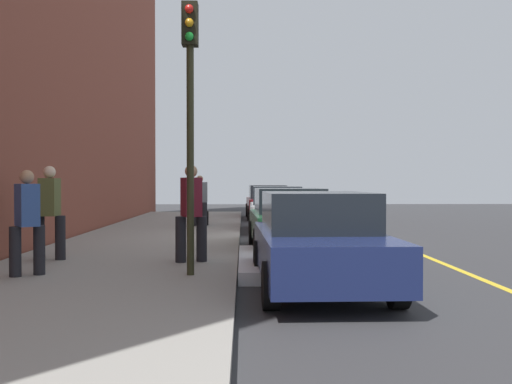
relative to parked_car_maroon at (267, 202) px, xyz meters
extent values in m
plane|color=#333335|center=(10.66, -0.20, -0.76)|extent=(56.00, 56.00, 0.00)
cube|color=gray|center=(10.66, -3.50, -0.68)|extent=(28.00, 4.60, 0.15)
cube|color=gold|center=(10.66, 3.00, -0.75)|extent=(28.00, 0.14, 0.01)
cube|color=white|center=(15.76, -0.90, -0.65)|extent=(4.16, 0.56, 0.22)
cylinder|color=black|center=(1.46, 0.87, -0.44)|extent=(0.64, 0.23, 0.64)
cylinder|color=black|center=(1.49, -0.81, -0.44)|extent=(0.64, 0.23, 0.64)
cylinder|color=black|center=(-1.36, 0.81, -0.44)|extent=(0.64, 0.23, 0.64)
cylinder|color=black|center=(-1.33, -0.87, -0.44)|extent=(0.64, 0.23, 0.64)
cube|color=maroon|center=(0.07, 0.00, -0.17)|extent=(4.59, 1.89, 0.64)
cube|color=black|center=(-0.16, 0.00, 0.45)|extent=(2.40, 1.65, 0.60)
cylinder|color=black|center=(8.29, 0.86, -0.44)|extent=(0.64, 0.23, 0.64)
cylinder|color=black|center=(8.26, -0.82, -0.44)|extent=(0.64, 0.23, 0.64)
cylinder|color=black|center=(5.58, 0.90, -0.44)|extent=(0.64, 0.23, 0.64)
cylinder|color=black|center=(5.56, -0.78, -0.44)|extent=(0.64, 0.23, 0.64)
cube|color=white|center=(6.92, 0.04, -0.17)|extent=(4.39, 1.87, 0.64)
cube|color=black|center=(6.70, 0.04, 0.45)|extent=(2.29, 1.63, 0.60)
cylinder|color=black|center=(14.03, 0.92, -0.44)|extent=(0.65, 0.24, 0.64)
cylinder|color=black|center=(14.08, -0.76, -0.44)|extent=(0.65, 0.24, 0.64)
cylinder|color=black|center=(11.43, 0.84, -0.44)|extent=(0.65, 0.24, 0.64)
cylinder|color=black|center=(11.48, -0.84, -0.44)|extent=(0.65, 0.24, 0.64)
cube|color=#1E512D|center=(12.76, 0.04, -0.17)|extent=(4.25, 1.92, 0.64)
cube|color=black|center=(12.55, 0.03, 0.45)|extent=(2.23, 1.66, 0.60)
cylinder|color=black|center=(19.56, 0.94, -0.44)|extent=(0.64, 0.23, 0.64)
cylinder|color=black|center=(19.60, -0.74, -0.44)|extent=(0.64, 0.23, 0.64)
cylinder|color=black|center=(16.78, 0.88, -0.44)|extent=(0.64, 0.23, 0.64)
cylinder|color=black|center=(16.82, -0.80, -0.44)|extent=(0.64, 0.23, 0.64)
cube|color=navy|center=(18.19, 0.07, -0.17)|extent=(4.53, 1.90, 0.64)
cube|color=black|center=(17.97, 0.06, 0.45)|extent=(2.37, 1.65, 0.60)
cylinder|color=black|center=(15.61, -5.08, -0.18)|extent=(0.20, 0.20, 0.86)
cylinder|color=black|center=(15.59, -4.68, -0.18)|extent=(0.20, 0.20, 0.86)
cube|color=brown|center=(15.60, -4.88, 0.62)|extent=(0.51, 0.33, 0.73)
sphere|color=beige|center=(15.60, -4.88, 1.11)|extent=(0.24, 0.24, 0.24)
cylinder|color=black|center=(16.03, -2.28, -0.17)|extent=(0.20, 0.20, 0.87)
cylinder|color=black|center=(15.91, -1.89, -0.17)|extent=(0.20, 0.20, 0.87)
cube|color=maroon|center=(15.97, -2.09, 0.63)|extent=(0.57, 0.45, 0.74)
sphere|color=tan|center=(15.97, -2.09, 1.12)|extent=(0.24, 0.24, 0.24)
cylinder|color=black|center=(17.71, -4.76, -0.20)|extent=(0.19, 0.19, 0.81)
cylinder|color=black|center=(17.49, -4.45, -0.20)|extent=(0.19, 0.19, 0.81)
cube|color=#335193|center=(17.60, -4.61, 0.54)|extent=(0.55, 0.50, 0.69)
sphere|color=tan|center=(17.60, -4.61, 1.00)|extent=(0.22, 0.22, 0.22)
cylinder|color=black|center=(6.73, -2.43, -0.20)|extent=(0.19, 0.19, 0.82)
cylinder|color=black|center=(6.52, -2.75, -0.20)|extent=(0.19, 0.19, 0.82)
cube|color=slate|center=(6.63, -2.59, 0.56)|extent=(0.55, 0.50, 0.69)
sphere|color=tan|center=(6.63, -2.59, 1.02)|extent=(0.23, 0.23, 0.23)
cylinder|color=#2D2D19|center=(17.57, -1.96, 1.26)|extent=(0.12, 0.12, 3.74)
cube|color=black|center=(17.57, -1.96, 3.48)|extent=(0.26, 0.26, 0.70)
sphere|color=red|center=(17.72, -1.96, 3.69)|extent=(0.14, 0.14, 0.14)
sphere|color=orange|center=(17.72, -1.96, 3.47)|extent=(0.14, 0.14, 0.14)
sphere|color=green|center=(17.72, -1.96, 3.25)|extent=(0.14, 0.14, 0.14)
cube|color=black|center=(6.22, -2.44, -0.37)|extent=(0.34, 0.22, 0.49)
cylinder|color=#4C4C4C|center=(6.22, -2.44, 0.06)|extent=(0.03, 0.03, 0.36)
camera|label=1|loc=(27.46, -1.10, 0.92)|focal=42.39mm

